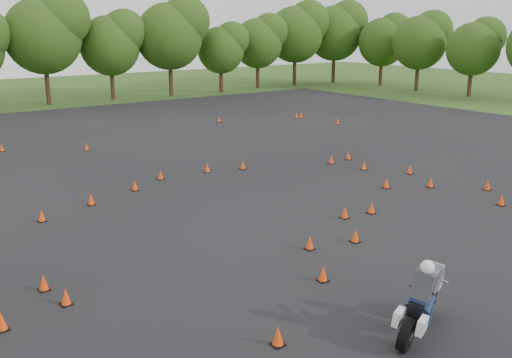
% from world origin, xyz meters
% --- Properties ---
extents(ground, '(140.00, 140.00, 0.00)m').
position_xyz_m(ground, '(0.00, 0.00, 0.00)').
color(ground, '#2D5119').
rests_on(ground, ground).
extents(asphalt_pad, '(62.00, 62.00, 0.00)m').
position_xyz_m(asphalt_pad, '(0.00, 6.00, 0.01)').
color(asphalt_pad, black).
rests_on(asphalt_pad, ground).
extents(treeline, '(87.02, 32.33, 10.77)m').
position_xyz_m(treeline, '(2.21, 34.80, 4.71)').
color(treeline, '#294814').
rests_on(treeline, ground).
extents(traffic_cones, '(36.67, 33.46, 0.45)m').
position_xyz_m(traffic_cones, '(-0.51, 5.70, 0.23)').
color(traffic_cones, '#FF420A').
rests_on(traffic_cones, asphalt_pad).
extents(rider_grey, '(2.70, 1.72, 2.00)m').
position_xyz_m(rider_grey, '(-2.64, -6.11, 1.00)').
color(rider_grey, '#383A3F').
rests_on(rider_grey, ground).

